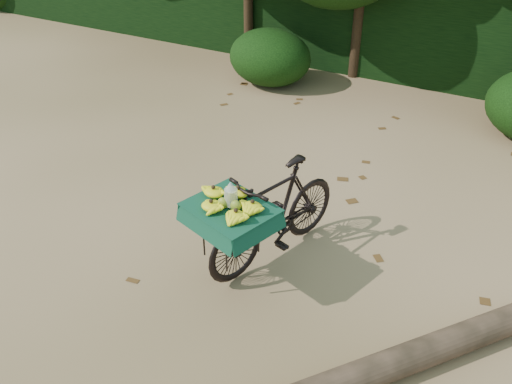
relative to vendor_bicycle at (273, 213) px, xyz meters
The scene contains 6 objects.
ground 0.91m from the vendor_bicycle, ahead, with size 80.00×80.00×0.00m, color tan.
vendor_bicycle is the anchor object (origin of this frame).
fallen_log 1.86m from the vendor_bicycle, 34.77° to the right, with size 0.26×0.26×3.60m, color brown.
hedge_backdrop 6.38m from the vendor_bicycle, 83.47° to the left, with size 26.00×1.80×1.80m, color black.
bush_clumps 4.50m from the vendor_bicycle, 74.20° to the left, with size 8.80×1.70×0.90m, color black, non-canonical shape.
leaf_litter 1.13m from the vendor_bicycle, 43.04° to the left, with size 7.00×7.30×0.01m, color #533316, non-canonical shape.
Camera 1 is at (1.28, -4.08, 3.74)m, focal length 38.00 mm.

